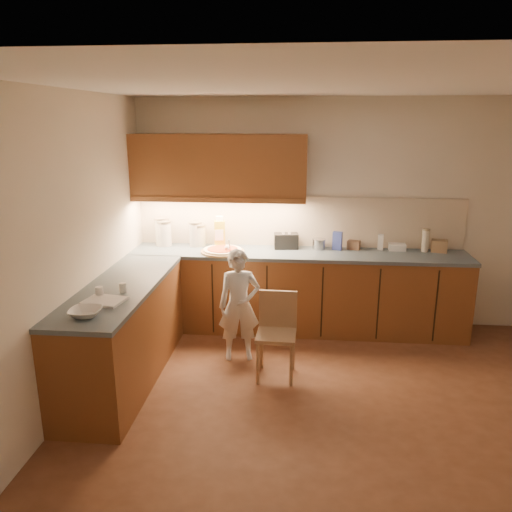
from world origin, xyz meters
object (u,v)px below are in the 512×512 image
Objects in this scene: pizza_on_board at (223,251)px; oil_jug at (220,233)px; child at (239,305)px; toaster at (286,241)px; wooden_chair at (277,328)px.

oil_jug is (-0.07, 0.22, 0.15)m from pizza_on_board.
oil_jug is at bearing 98.91° from child.
pizza_on_board is at bearing -167.13° from toaster.
oil_jug is (-0.34, 0.92, 0.52)m from child.
toaster is (0.77, 0.03, -0.08)m from oil_jug.
wooden_chair is 1.35m from toaster.
toaster is at bearing 19.60° from pizza_on_board.
toaster is at bearing 54.48° from child.
pizza_on_board is 1.69× the size of toaster.
oil_jug reaches higher than child.
pizza_on_board is at bearing 99.89° from child.
oil_jug is at bearing 107.14° from pizza_on_board.
oil_jug reaches higher than toaster.
child is 1.42× the size of wooden_chair.
wooden_chair is at bearing -47.99° from child.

